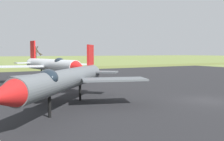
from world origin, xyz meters
The scene contains 7 objects.
ground_plane centered at (0.00, 0.00, 0.00)m, with size 600.00×600.00×0.00m, color olive.
asphalt_apron centered at (0.00, 16.18, 0.03)m, with size 91.12×53.92×0.05m, color black.
grass_verge_strip centered at (0.00, 49.14, 0.03)m, with size 151.12×12.00×0.06m, color olive.
jet_fighter_front_left centered at (-11.86, 2.72, 2.25)m, with size 12.85×14.02×4.96m.
jet_fighter_rear_left centered at (-7.76, 20.76, 2.48)m, with size 14.89×17.60×6.14m.
info_placard_rear_left centered at (-6.42, 12.90, 0.72)m, with size 0.61×0.33×1.12m.
bare_tree_backdrop_extra centered at (-1.82, 57.45, 3.41)m, with size 3.02×2.47×6.17m.
Camera 1 is at (-17.73, -14.98, 4.19)m, focal length 40.59 mm.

